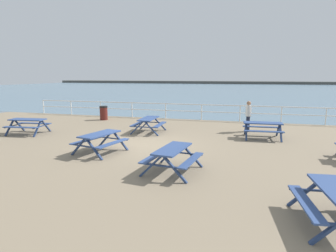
# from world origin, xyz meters

# --- Properties ---
(ground_plane) EXTENTS (30.00, 24.00, 0.20)m
(ground_plane) POSITION_xyz_m (0.00, 0.00, -0.10)
(ground_plane) COLOR gray
(sea_band) EXTENTS (142.00, 90.00, 0.01)m
(sea_band) POSITION_xyz_m (0.00, 52.75, 0.00)
(sea_band) COLOR slate
(sea_band) RESTS_ON ground
(distant_shoreline) EXTENTS (142.00, 6.00, 1.80)m
(distant_shoreline) POSITION_xyz_m (0.00, 95.75, 0.00)
(distant_shoreline) COLOR #4C4C47
(distant_shoreline) RESTS_ON ground
(seaward_railing) EXTENTS (23.07, 0.07, 1.08)m
(seaward_railing) POSITION_xyz_m (0.00, 7.75, 0.77)
(seaward_railing) COLOR white
(seaward_railing) RESTS_ON ground
(picnic_table_near_right) EXTENTS (1.97, 1.73, 0.80)m
(picnic_table_near_right) POSITION_xyz_m (-6.71, 0.65, 0.58)
(picnic_table_near_right) COLOR #334C84
(picnic_table_near_right) RESTS_ON ground
(picnic_table_mid_centre) EXTENTS (1.73, 1.97, 0.80)m
(picnic_table_mid_centre) POSITION_xyz_m (2.09, -3.11, 0.58)
(picnic_table_mid_centre) COLOR #334C84
(picnic_table_mid_centre) RESTS_ON ground
(picnic_table_far_left) EXTENTS (1.59, 1.84, 0.80)m
(picnic_table_far_left) POSITION_xyz_m (-0.76, 2.70, 0.58)
(picnic_table_far_left) COLOR #334C84
(picnic_table_far_left) RESTS_ON ground
(picnic_table_far_right) EXTENTS (1.85, 2.08, 0.80)m
(picnic_table_far_right) POSITION_xyz_m (-1.23, -1.67, 0.58)
(picnic_table_far_right) COLOR #334C84
(picnic_table_far_right) RESTS_ON ground
(picnic_table_corner) EXTENTS (1.89, 1.64, 0.80)m
(picnic_table_corner) POSITION_xyz_m (5.04, 2.82, 0.58)
(picnic_table_corner) COLOR #334C84
(picnic_table_corner) RESTS_ON ground
(visitor) EXTENTS (0.31, 0.51, 1.66)m
(visitor) POSITION_xyz_m (4.35, 4.35, 0.95)
(visitor) COLOR #1E2338
(visitor) RESTS_ON ground
(litter_bin) EXTENTS (0.55, 0.55, 0.95)m
(litter_bin) POSITION_xyz_m (-5.19, 5.98, 0.48)
(litter_bin) COLOR #591E19
(litter_bin) RESTS_ON ground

